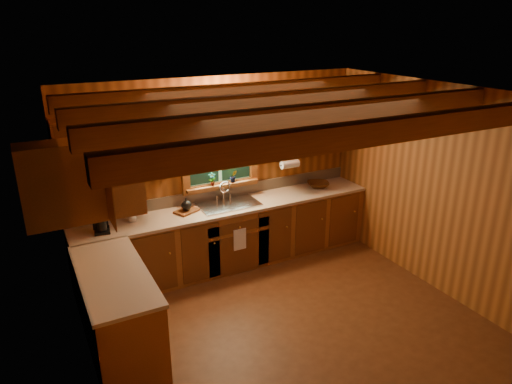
{
  "coord_description": "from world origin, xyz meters",
  "views": [
    {
      "loc": [
        -2.41,
        -3.8,
        3.27
      ],
      "look_at": [
        0.0,
        0.8,
        1.35
      ],
      "focal_mm": 32.62,
      "sensor_mm": 36.0,
      "label": 1
    }
  ],
  "objects": [
    {
      "name": "potted_plant_right",
      "position": [
        0.17,
        1.8,
        1.23
      ],
      "size": [
        0.11,
        0.1,
        0.18
      ],
      "primitive_type": "imported",
      "rotation": [
        0.0,
        0.0,
        -0.19
      ],
      "color": "#5F3114",
      "rests_on": "window_sill"
    },
    {
      "name": "wall_sconce",
      "position": [
        0.0,
        1.75,
        2.16
      ],
      "size": [
        0.45,
        0.21,
        0.17
      ],
      "color": "black",
      "rests_on": "room"
    },
    {
      "name": "upper_cabinets",
      "position": [
        -0.56,
        1.42,
        1.84
      ],
      "size": [
        4.19,
        1.77,
        0.78
      ],
      "color": "brown",
      "rests_on": "room"
    },
    {
      "name": "room",
      "position": [
        0.0,
        0.0,
        1.3
      ],
      "size": [
        4.2,
        4.2,
        4.2
      ],
      "color": "#5A3015",
      "rests_on": "ground"
    },
    {
      "name": "teakettle",
      "position": [
        -0.6,
        1.63,
        0.99
      ],
      "size": [
        0.13,
        0.13,
        0.17
      ],
      "rotation": [
        0.0,
        0.0,
        -0.43
      ],
      "color": "black",
      "rests_on": "cutting_board"
    },
    {
      "name": "ceiling_beams",
      "position": [
        0.0,
        0.0,
        2.49
      ],
      "size": [
        4.2,
        2.54,
        0.18
      ],
      "color": "brown",
      "rests_on": "room"
    },
    {
      "name": "sink",
      "position": [
        0.0,
        1.6,
        0.86
      ],
      "size": [
        0.82,
        0.48,
        0.43
      ],
      "color": "silver",
      "rests_on": "countertop"
    },
    {
      "name": "potted_plant_left",
      "position": [
        -0.15,
        1.8,
        1.24
      ],
      "size": [
        0.1,
        0.07,
        0.19
      ],
      "primitive_type": "imported",
      "rotation": [
        0.0,
        0.0,
        -0.06
      ],
      "color": "#5F3114",
      "rests_on": "window_sill"
    },
    {
      "name": "window",
      "position": [
        0.0,
        1.87,
        1.53
      ],
      "size": [
        1.12,
        0.08,
        1.0
      ],
      "color": "brown",
      "rests_on": "room"
    },
    {
      "name": "window_sill",
      "position": [
        0.0,
        1.82,
        1.12
      ],
      "size": [
        1.06,
        0.14,
        0.04
      ],
      "primitive_type": "cube",
      "color": "brown",
      "rests_on": "room"
    },
    {
      "name": "base_cabinets",
      "position": [
        -0.49,
        1.28,
        0.43
      ],
      "size": [
        4.2,
        2.22,
        0.86
      ],
      "color": "brown",
      "rests_on": "ground"
    },
    {
      "name": "wicker_basket",
      "position": [
        1.49,
        1.63,
        0.94
      ],
      "size": [
        0.43,
        0.43,
        0.08
      ],
      "primitive_type": "imported",
      "rotation": [
        0.0,
        0.0,
        -0.42
      ],
      "color": "#48230C",
      "rests_on": "countertop"
    },
    {
      "name": "dish_towel",
      "position": [
        0.0,
        1.26,
        0.52
      ],
      "size": [
        0.18,
        0.01,
        0.3
      ],
      "primitive_type": "cube",
      "color": "white",
      "rests_on": "base_cabinets"
    },
    {
      "name": "coffee_maker",
      "position": [
        -1.7,
        1.54,
        1.06
      ],
      "size": [
        0.18,
        0.23,
        0.32
      ],
      "rotation": [
        0.0,
        0.0,
        -0.15
      ],
      "color": "black",
      "rests_on": "countertop"
    },
    {
      "name": "cutting_board",
      "position": [
        -0.6,
        1.63,
        0.91
      ],
      "size": [
        0.36,
        0.31,
        0.03
      ],
      "primitive_type": "cube",
      "rotation": [
        0.0,
        0.0,
        0.42
      ],
      "color": "#5F3114",
      "rests_on": "countertop"
    },
    {
      "name": "paper_towel_roll",
      "position": [
        0.92,
        1.53,
        1.37
      ],
      "size": [
        0.27,
        0.11,
        0.11
      ],
      "primitive_type": "cylinder",
      "rotation": [
        0.0,
        1.57,
        0.0
      ],
      "color": "white",
      "rests_on": "upper_cabinets"
    },
    {
      "name": "countertop",
      "position": [
        -0.48,
        1.29,
        0.88
      ],
      "size": [
        4.2,
        2.24,
        0.04
      ],
      "color": "tan",
      "rests_on": "base_cabinets"
    },
    {
      "name": "utensil_crock",
      "position": [
        -1.3,
        1.67,
        0.98
      ],
      "size": [
        0.11,
        0.11,
        0.32
      ],
      "rotation": [
        0.0,
        0.0,
        0.26
      ],
      "color": "silver",
      "rests_on": "countertop"
    },
    {
      "name": "dishwasher_panel",
      "position": [
        -1.47,
        0.68,
        0.43
      ],
      "size": [
        0.02,
        0.6,
        0.8
      ],
      "primitive_type": "cube",
      "color": "white",
      "rests_on": "base_cabinets"
    },
    {
      "name": "backsplash",
      "position": [
        0.0,
        1.89,
        0.98
      ],
      "size": [
        4.2,
        0.02,
        0.16
      ],
      "primitive_type": "cube",
      "color": "tan",
      "rests_on": "room"
    }
  ]
}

